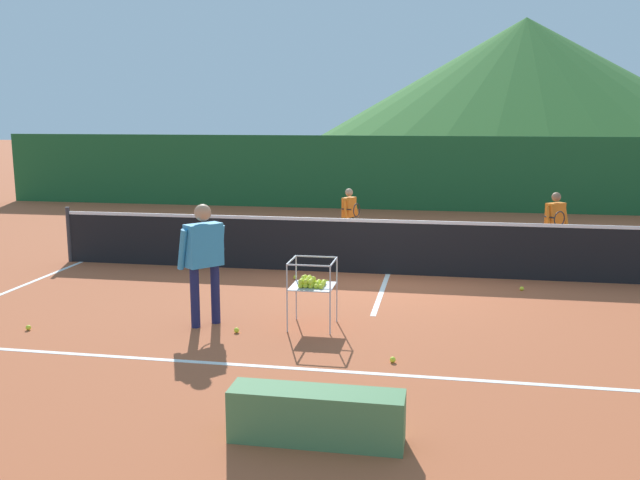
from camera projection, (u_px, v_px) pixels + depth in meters
name	position (u px, v px, depth m)	size (l,w,h in m)	color
ground_plane	(388.00, 274.00, 12.07)	(120.00, 120.00, 0.00)	#B25633
line_baseline_near	(353.00, 372.00, 7.45)	(11.70, 0.08, 0.01)	white
line_baseline_far	(405.00, 226.00, 17.32)	(11.70, 0.08, 0.01)	white
line_sideline_west	(82.00, 262.00, 13.08)	(0.08, 10.19, 0.01)	white
line_service_center	(388.00, 274.00, 12.07)	(0.08, 5.22, 0.01)	white
tennis_net	(388.00, 246.00, 11.98)	(12.24, 0.08, 1.05)	#333338
instructor	(204.00, 253.00, 8.98)	(0.58, 0.79, 1.63)	#191E4C
student_0	(349.00, 211.00, 14.70)	(0.41, 0.68, 1.22)	black
student_1	(555.00, 219.00, 13.25)	(0.50, 0.66, 1.30)	black
ball_cart	(311.00, 283.00, 8.97)	(0.58, 0.58, 0.90)	#B7B7BC
tennis_ball_0	(327.00, 282.00, 11.38)	(0.07, 0.07, 0.07)	yellow
tennis_ball_2	(295.00, 277.00, 11.69)	(0.07, 0.07, 0.07)	yellow
tennis_ball_3	(237.00, 330.00, 8.81)	(0.07, 0.07, 0.07)	yellow
tennis_ball_4	(28.00, 328.00, 8.91)	(0.07, 0.07, 0.07)	yellow
tennis_ball_6	(393.00, 360.00, 7.75)	(0.07, 0.07, 0.07)	yellow
tennis_ball_7	(522.00, 289.00, 10.93)	(0.07, 0.07, 0.07)	yellow
windscreen_fence	(412.00, 173.00, 20.05)	(25.74, 0.08, 2.18)	#1E5B2D
courtside_bench	(317.00, 416.00, 5.84)	(1.50, 0.36, 0.46)	#4C7F4C
hill_0	(523.00, 82.00, 64.38)	(41.33, 41.33, 11.73)	#38702D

